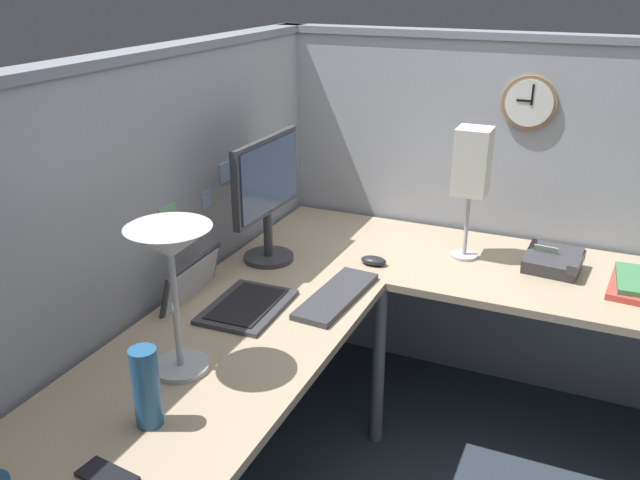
# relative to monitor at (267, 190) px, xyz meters

# --- Properties ---
(ground_plane) EXTENTS (6.80, 6.80, 0.00)m
(ground_plane) POSITION_rel_monitor_xyz_m (-0.16, -0.64, -1.02)
(ground_plane) COLOR #2D3842
(cubicle_wall_back) EXTENTS (2.57, 0.12, 1.58)m
(cubicle_wall_back) POSITION_rel_monitor_xyz_m (-0.53, 0.23, -0.23)
(cubicle_wall_back) COLOR #999EA8
(cubicle_wall_back) RESTS_ON ground
(cubicle_wall_right) EXTENTS (0.12, 2.37, 1.58)m
(cubicle_wall_right) POSITION_rel_monitor_xyz_m (0.71, -0.90, -0.23)
(cubicle_wall_right) COLOR #999EA8
(cubicle_wall_right) RESTS_ON ground
(desk) EXTENTS (2.35, 2.15, 0.73)m
(desk) POSITION_rel_monitor_xyz_m (-0.31, -0.69, -0.39)
(desk) COLOR tan
(desk) RESTS_ON ground
(monitor) EXTENTS (0.46, 0.20, 0.50)m
(monitor) POSITION_rel_monitor_xyz_m (0.00, 0.00, 0.00)
(monitor) COLOR #38383D
(monitor) RESTS_ON desk
(laptop) EXTENTS (0.35, 0.39, 0.22)m
(laptop) POSITION_rel_monitor_xyz_m (-0.40, -0.03, -0.27)
(laptop) COLOR #38383D
(laptop) RESTS_ON desk
(keyboard) EXTENTS (0.44, 0.17, 0.02)m
(keyboard) POSITION_rel_monitor_xyz_m (-0.21, -0.38, -0.28)
(keyboard) COLOR #38383D
(keyboard) RESTS_ON desk
(computer_mouse) EXTENTS (0.06, 0.10, 0.03)m
(computer_mouse) POSITION_rel_monitor_xyz_m (0.12, -0.40, -0.28)
(computer_mouse) COLOR #232326
(computer_mouse) RESTS_ON desk
(desk_lamp_dome) EXTENTS (0.24, 0.24, 0.44)m
(desk_lamp_dome) POSITION_rel_monitor_xyz_m (-0.80, -0.13, 0.07)
(desk_lamp_dome) COLOR #B7BABF
(desk_lamp_dome) RESTS_ON desk
(cell_phone) EXTENTS (0.08, 0.15, 0.01)m
(cell_phone) POSITION_rel_monitor_xyz_m (-1.25, -0.24, -0.29)
(cell_phone) COLOR black
(cell_phone) RESTS_ON desk
(thermos_flask) EXTENTS (0.07, 0.07, 0.22)m
(thermos_flask) POSITION_rel_monitor_xyz_m (-1.05, -0.21, -0.18)
(thermos_flask) COLOR #26598C
(thermos_flask) RESTS_ON desk
(office_phone) EXTENTS (0.21, 0.22, 0.11)m
(office_phone) POSITION_rel_monitor_xyz_m (0.35, -1.06, -0.26)
(office_phone) COLOR #38383D
(office_phone) RESTS_ON desk
(desk_lamp_paper) EXTENTS (0.13, 0.13, 0.53)m
(desk_lamp_paper) POSITION_rel_monitor_xyz_m (0.34, -0.71, 0.09)
(desk_lamp_paper) COLOR #B7BABF
(desk_lamp_paper) RESTS_ON desk
(wall_clock) EXTENTS (0.04, 0.22, 0.22)m
(wall_clock) POSITION_rel_monitor_xyz_m (0.66, -0.86, 0.29)
(wall_clock) COLOR olive
(pinned_note_leftmost) EXTENTS (0.06, 0.00, 0.07)m
(pinned_note_leftmost) POSITION_rel_monitor_xyz_m (-0.15, 0.18, -0.01)
(pinned_note_leftmost) COLOR #99B7E5
(pinned_note_middle) EXTENTS (0.08, 0.00, 0.08)m
(pinned_note_middle) POSITION_rel_monitor_xyz_m (-0.01, 0.18, 0.05)
(pinned_note_middle) COLOR #99B7E5
(pinned_note_rightmost) EXTENTS (0.09, 0.00, 0.09)m
(pinned_note_rightmost) POSITION_rel_monitor_xyz_m (-0.39, 0.18, -0.01)
(pinned_note_rightmost) COLOR #8CCC99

